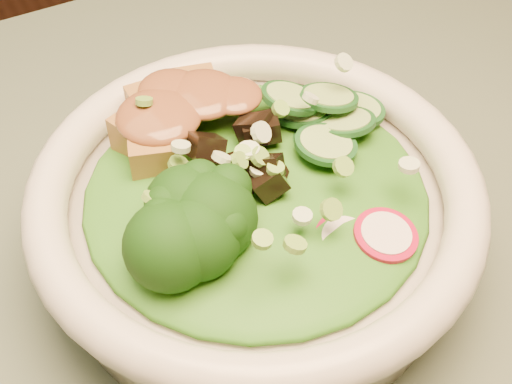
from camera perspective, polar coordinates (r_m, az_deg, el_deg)
name	(u,v)px	position (r m, az deg, el deg)	size (l,w,h in m)	color
salad_bowl	(256,213)	(0.49, 0.00, -1.71)	(0.30, 0.30, 0.08)	silver
lettuce_bed	(256,191)	(0.47, 0.00, 0.08)	(0.23, 0.23, 0.03)	#1D6B16
broccoli_florets	(179,236)	(0.42, -6.15, -3.55)	(0.09, 0.08, 0.05)	black
radish_slices	(350,243)	(0.44, 7.56, -4.03)	(0.12, 0.05, 0.02)	#A60C30
cucumber_slices	(328,121)	(0.50, 5.79, 5.67)	(0.08, 0.08, 0.04)	#A2CD71
mushroom_heap	(240,163)	(0.47, -1.25, 2.30)	(0.08, 0.08, 0.05)	black
tofu_cubes	(182,125)	(0.50, -5.95, 5.35)	(0.10, 0.07, 0.04)	olive
peanut_sauce	(180,109)	(0.49, -6.08, 6.62)	(0.08, 0.06, 0.02)	brown
scallion_garnish	(256,161)	(0.45, 0.00, 2.48)	(0.22, 0.22, 0.03)	#70A73A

